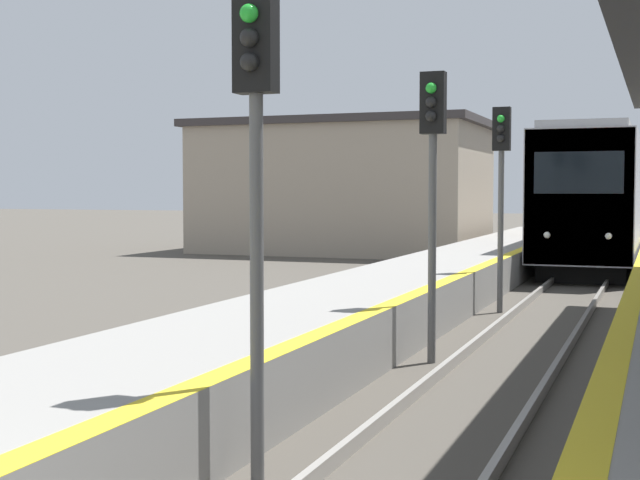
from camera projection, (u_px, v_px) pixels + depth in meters
train at (601, 199)px, 32.09m from camera, size 2.84×19.01×4.46m
signal_near at (256, 138)px, 7.62m from camera, size 0.36×0.31×4.28m
signal_mid at (433, 160)px, 13.03m from camera, size 0.36×0.31×4.28m
signal_far at (501, 169)px, 18.47m from camera, size 0.36×0.31×4.28m
station_building at (344, 186)px, 37.33m from camera, size 11.82×7.56×5.45m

